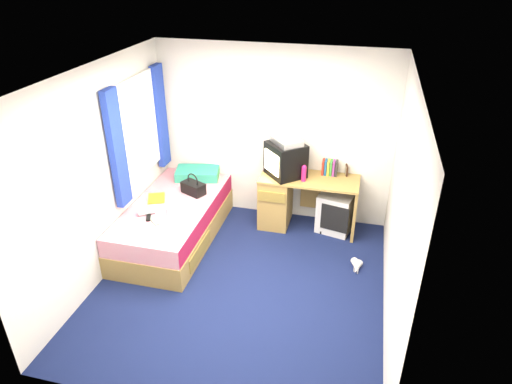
% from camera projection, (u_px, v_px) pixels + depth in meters
% --- Properties ---
extents(ground, '(3.40, 3.40, 0.00)m').
position_uv_depth(ground, '(241.00, 284.00, 5.26)').
color(ground, '#0C1438').
rests_on(ground, ground).
extents(room_shell, '(3.40, 3.40, 3.40)m').
position_uv_depth(room_shell, '(238.00, 171.00, 4.57)').
color(room_shell, white).
rests_on(room_shell, ground).
extents(bed, '(1.01, 2.00, 0.54)m').
position_uv_depth(bed, '(174.00, 221.00, 5.96)').
color(bed, '#A38243').
rests_on(bed, ground).
extents(pillow, '(0.66, 0.50, 0.13)m').
position_uv_depth(pillow, '(198.00, 173.00, 6.46)').
color(pillow, '#1872A1').
rests_on(pillow, bed).
extents(desk, '(1.30, 0.55, 0.75)m').
position_uv_depth(desk, '(288.00, 198.00, 6.23)').
color(desk, '#A38243').
rests_on(desk, ground).
extents(storage_cube, '(0.52, 0.52, 0.54)m').
position_uv_depth(storage_cube, '(336.00, 211.00, 6.18)').
color(storage_cube, silver).
rests_on(storage_cube, ground).
extents(crt_tv, '(0.61, 0.61, 0.45)m').
position_uv_depth(crt_tv, '(285.00, 160.00, 5.98)').
color(crt_tv, black).
rests_on(crt_tv, desk).
extents(vcr, '(0.48, 0.50, 0.08)m').
position_uv_depth(vcr, '(286.00, 141.00, 5.86)').
color(vcr, silver).
rests_on(vcr, crt_tv).
extents(book_row, '(0.20, 0.13, 0.20)m').
position_uv_depth(book_row, '(330.00, 168.00, 6.05)').
color(book_row, maroon).
rests_on(book_row, desk).
extents(picture_frame, '(0.04, 0.12, 0.14)m').
position_uv_depth(picture_frame, '(346.00, 170.00, 6.05)').
color(picture_frame, black).
rests_on(picture_frame, desk).
extents(pink_water_bottle, '(0.07, 0.07, 0.20)m').
position_uv_depth(pink_water_bottle, '(304.00, 174.00, 5.88)').
color(pink_water_bottle, '#C81C61').
rests_on(pink_water_bottle, desk).
extents(aerosol_can, '(0.06, 0.06, 0.20)m').
position_uv_depth(aerosol_can, '(304.00, 167.00, 6.06)').
color(aerosol_can, silver).
rests_on(aerosol_can, desk).
extents(handbag, '(0.36, 0.29, 0.29)m').
position_uv_depth(handbag, '(193.00, 188.00, 6.03)').
color(handbag, black).
rests_on(handbag, bed).
extents(towel, '(0.33, 0.29, 0.09)m').
position_uv_depth(towel, '(181.00, 208.00, 5.63)').
color(towel, silver).
rests_on(towel, bed).
extents(magazine, '(0.30, 0.34, 0.01)m').
position_uv_depth(magazine, '(156.00, 198.00, 5.94)').
color(magazine, '#F5FF1C').
rests_on(magazine, bed).
extents(water_bottle, '(0.20, 0.17, 0.07)m').
position_uv_depth(water_bottle, '(147.00, 212.00, 5.57)').
color(water_bottle, silver).
rests_on(water_bottle, bed).
extents(colour_swatch_fan, '(0.20, 0.19, 0.01)m').
position_uv_depth(colour_swatch_fan, '(154.00, 221.00, 5.45)').
color(colour_swatch_fan, orange).
rests_on(colour_swatch_fan, bed).
extents(remote_control, '(0.11, 0.17, 0.02)m').
position_uv_depth(remote_control, '(148.00, 217.00, 5.51)').
color(remote_control, black).
rests_on(remote_control, bed).
extents(window_assembly, '(0.11, 1.42, 1.40)m').
position_uv_depth(window_assembly, '(139.00, 130.00, 5.69)').
color(window_assembly, silver).
rests_on(window_assembly, room_shell).
extents(white_heels, '(0.15, 0.26, 0.09)m').
position_uv_depth(white_heels, '(356.00, 267.00, 5.48)').
color(white_heels, silver).
rests_on(white_heels, ground).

